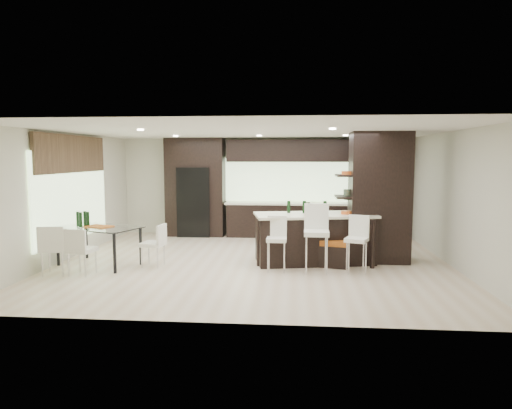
# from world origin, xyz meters

# --- Properties ---
(ground) EXTENTS (8.00, 8.00, 0.00)m
(ground) POSITION_xyz_m (0.00, 0.00, 0.00)
(ground) COLOR beige
(ground) RESTS_ON ground
(back_wall) EXTENTS (8.00, 0.02, 2.70)m
(back_wall) POSITION_xyz_m (0.00, 3.50, 1.35)
(back_wall) COLOR beige
(back_wall) RESTS_ON ground
(left_wall) EXTENTS (0.02, 7.00, 2.70)m
(left_wall) POSITION_xyz_m (-4.00, 0.00, 1.35)
(left_wall) COLOR beige
(left_wall) RESTS_ON ground
(right_wall) EXTENTS (0.02, 7.00, 2.70)m
(right_wall) POSITION_xyz_m (4.00, 0.00, 1.35)
(right_wall) COLOR beige
(right_wall) RESTS_ON ground
(ceiling) EXTENTS (8.00, 7.00, 0.02)m
(ceiling) POSITION_xyz_m (0.00, 0.00, 2.70)
(ceiling) COLOR white
(ceiling) RESTS_ON ground
(window_left) EXTENTS (0.04, 3.20, 1.90)m
(window_left) POSITION_xyz_m (-3.96, 0.20, 1.35)
(window_left) COLOR #B2D199
(window_left) RESTS_ON left_wall
(window_back) EXTENTS (3.40, 0.04, 1.20)m
(window_back) POSITION_xyz_m (0.60, 3.46, 1.55)
(window_back) COLOR #B2D199
(window_back) RESTS_ON back_wall
(stone_accent) EXTENTS (0.08, 3.00, 0.80)m
(stone_accent) POSITION_xyz_m (-3.93, 0.20, 2.25)
(stone_accent) COLOR brown
(stone_accent) RESTS_ON left_wall
(ceiling_spots) EXTENTS (4.00, 3.00, 0.02)m
(ceiling_spots) POSITION_xyz_m (0.00, 0.25, 2.68)
(ceiling_spots) COLOR white
(ceiling_spots) RESTS_ON ceiling
(back_cabinetry) EXTENTS (6.80, 0.68, 2.70)m
(back_cabinetry) POSITION_xyz_m (0.50, 3.17, 1.35)
(back_cabinetry) COLOR black
(back_cabinetry) RESTS_ON ground
(refrigerator) EXTENTS (0.90, 0.68, 1.90)m
(refrigerator) POSITION_xyz_m (-1.90, 3.12, 0.95)
(refrigerator) COLOR black
(refrigerator) RESTS_ON ground
(partition_column) EXTENTS (1.20, 0.80, 2.70)m
(partition_column) POSITION_xyz_m (2.60, 0.40, 1.35)
(partition_column) COLOR black
(partition_column) RESTS_ON ground
(kitchen_island) EXTENTS (2.61, 1.50, 1.02)m
(kitchen_island) POSITION_xyz_m (1.26, 0.13, 0.51)
(kitchen_island) COLOR black
(kitchen_island) RESTS_ON ground
(stool_left) EXTENTS (0.38, 0.38, 0.85)m
(stool_left) POSITION_xyz_m (0.50, -0.68, 0.43)
(stool_left) COLOR white
(stool_left) RESTS_ON ground
(stool_mid) EXTENTS (0.48, 0.48, 1.05)m
(stool_mid) POSITION_xyz_m (1.26, -0.73, 0.52)
(stool_mid) COLOR white
(stool_mid) RESTS_ON ground
(stool_right) EXTENTS (0.50, 0.50, 0.88)m
(stool_right) POSITION_xyz_m (2.01, -0.69, 0.44)
(stool_right) COLOR white
(stool_right) RESTS_ON ground
(bench) EXTENTS (1.50, 0.87, 0.54)m
(bench) POSITION_xyz_m (1.24, -0.05, 0.27)
(bench) COLOR black
(bench) RESTS_ON ground
(floor_vase) EXTENTS (0.44, 0.44, 1.16)m
(floor_vase) POSITION_xyz_m (1.14, 1.10, 0.58)
(floor_vase) COLOR #435139
(floor_vase) RESTS_ON ground
(dining_table) EXTENTS (1.84, 1.42, 0.78)m
(dining_table) POSITION_xyz_m (-3.09, -0.50, 0.39)
(dining_table) COLOR white
(dining_table) RESTS_ON ground
(chair_near) EXTENTS (0.50, 0.50, 0.82)m
(chair_near) POSITION_xyz_m (-3.09, -1.26, 0.41)
(chair_near) COLOR white
(chair_near) RESTS_ON ground
(chair_far) EXTENTS (0.54, 0.54, 0.86)m
(chair_far) POSITION_xyz_m (-3.59, -1.27, 0.43)
(chair_far) COLOR white
(chair_far) RESTS_ON ground
(chair_end) EXTENTS (0.47, 0.47, 0.78)m
(chair_end) POSITION_xyz_m (-1.98, -0.50, 0.39)
(chair_end) COLOR white
(chair_end) RESTS_ON ground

